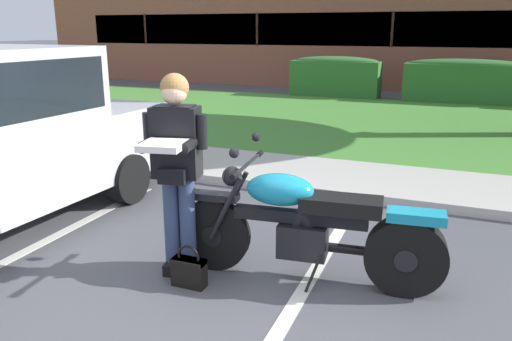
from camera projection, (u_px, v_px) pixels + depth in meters
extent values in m
plane|color=#4C4C51|center=(255.00, 325.00, 3.61)|extent=(140.00, 140.00, 0.00)
cube|color=#B7B2A8|center=(346.00, 194.00, 6.25)|extent=(60.00, 0.20, 0.12)
cube|color=#B7B2A8|center=(359.00, 178.00, 7.01)|extent=(60.00, 1.50, 0.08)
cube|color=#478433|center=(399.00, 124.00, 11.00)|extent=(60.00, 7.44, 0.06)
cube|color=silver|center=(16.00, 256.00, 4.68)|extent=(0.18, 4.40, 0.01)
cube|color=silver|center=(288.00, 315.00, 3.72)|extent=(0.18, 4.40, 0.01)
cylinder|color=black|center=(214.00, 234.00, 4.37)|extent=(0.65, 0.17, 0.64)
cylinder|color=black|center=(214.00, 234.00, 4.37)|extent=(0.19, 0.14, 0.18)
cylinder|color=black|center=(406.00, 256.00, 3.95)|extent=(0.66, 0.25, 0.64)
cylinder|color=black|center=(406.00, 256.00, 3.95)|extent=(0.20, 0.22, 0.18)
cube|color=black|center=(213.00, 196.00, 4.28)|extent=(0.45, 0.19, 0.06)
cube|color=teal|center=(416.00, 216.00, 3.85)|extent=(0.46, 0.25, 0.08)
cylinder|color=black|center=(225.00, 209.00, 4.19)|extent=(0.31, 0.08, 0.58)
cylinder|color=black|center=(231.00, 202.00, 4.34)|extent=(0.31, 0.08, 0.58)
sphere|color=black|center=(232.00, 176.00, 4.18)|extent=(0.17, 0.17, 0.17)
cylinder|color=black|center=(248.00, 164.00, 4.11)|extent=(0.11, 0.72, 0.03)
cylinder|color=black|center=(234.00, 176.00, 3.78)|extent=(0.05, 0.10, 0.04)
cylinder|color=black|center=(260.00, 154.00, 4.45)|extent=(0.05, 0.10, 0.04)
sphere|color=black|center=(234.00, 153.00, 3.80)|extent=(0.08, 0.08, 0.08)
sphere|color=black|center=(256.00, 137.00, 4.35)|extent=(0.08, 0.08, 0.08)
cube|color=black|center=(300.00, 217.00, 4.11)|extent=(1.10, 0.22, 0.10)
ellipsoid|color=teal|center=(280.00, 189.00, 4.10)|extent=(0.59, 0.38, 0.26)
cube|color=black|center=(341.00, 204.00, 3.99)|extent=(0.67, 0.35, 0.12)
cube|color=black|center=(303.00, 240.00, 4.16)|extent=(0.42, 0.28, 0.28)
cylinder|color=black|center=(299.00, 221.00, 4.12)|extent=(0.19, 0.14, 0.21)
cylinder|color=black|center=(307.00, 222.00, 4.11)|extent=(0.19, 0.14, 0.21)
cylinder|color=black|center=(349.00, 249.00, 4.22)|extent=(0.61, 0.15, 0.08)
cylinder|color=black|center=(374.00, 252.00, 4.16)|extent=(0.61, 0.15, 0.08)
cylinder|color=black|center=(313.00, 274.00, 4.03)|extent=(0.11, 0.13, 0.30)
cube|color=black|center=(189.00, 267.00, 4.36)|extent=(0.16, 0.26, 0.10)
cube|color=black|center=(173.00, 266.00, 4.39)|extent=(0.16, 0.26, 0.10)
cylinder|color=navy|center=(188.00, 225.00, 4.28)|extent=(0.14, 0.14, 0.86)
cylinder|color=navy|center=(172.00, 224.00, 4.30)|extent=(0.14, 0.14, 0.86)
cube|color=black|center=(176.00, 142.00, 4.10)|extent=(0.42, 0.29, 0.58)
cube|color=black|center=(175.00, 109.00, 4.02)|extent=(0.33, 0.26, 0.06)
sphere|color=beige|center=(174.00, 92.00, 3.99)|extent=(0.21, 0.21, 0.21)
sphere|color=olive|center=(175.00, 88.00, 3.99)|extent=(0.23, 0.23, 0.23)
cube|color=black|center=(172.00, 176.00, 4.04)|extent=(0.24, 0.14, 0.12)
cylinder|color=black|center=(189.00, 145.00, 3.91)|extent=(0.16, 0.35, 0.09)
cylinder|color=black|center=(150.00, 143.00, 3.97)|extent=(0.16, 0.35, 0.09)
cylinder|color=black|center=(201.00, 132.00, 4.01)|extent=(0.10, 0.10, 0.28)
cylinder|color=black|center=(149.00, 130.00, 4.09)|extent=(0.10, 0.10, 0.28)
cube|color=white|center=(163.00, 146.00, 3.80)|extent=(0.38, 0.38, 0.05)
cube|color=black|center=(189.00, 272.00, 4.12)|extent=(0.28, 0.12, 0.24)
cube|color=black|center=(188.00, 261.00, 4.09)|extent=(0.28, 0.13, 0.04)
torus|color=black|center=(188.00, 257.00, 4.08)|extent=(0.20, 0.02, 0.20)
cube|color=black|center=(37.00, 83.00, 5.79)|extent=(1.56, 0.29, 0.51)
cube|color=black|center=(117.00, 147.00, 7.22)|extent=(1.90, 0.16, 0.20)
cylinder|color=black|center=(20.00, 163.00, 6.77)|extent=(0.26, 0.61, 0.60)
cylinder|color=black|center=(127.00, 178.00, 6.08)|extent=(0.26, 0.61, 0.60)
cube|color=#336B2D|center=(335.00, 79.00, 15.32)|extent=(2.66, 0.90, 1.10)
ellipsoid|color=#336B2D|center=(336.00, 61.00, 15.17)|extent=(2.53, 0.84, 0.28)
cube|color=#336B2D|center=(463.00, 84.00, 14.00)|extent=(3.20, 0.90, 1.10)
ellipsoid|color=#336B2D|center=(466.00, 64.00, 13.85)|extent=(3.04, 0.84, 0.28)
cube|color=#93513D|center=(406.00, 34.00, 20.28)|extent=(27.98, 8.56, 3.66)
cube|color=#1E282D|center=(392.00, 29.00, 16.44)|extent=(23.78, 0.06, 1.10)
cube|color=#93513D|center=(145.00, 29.00, 19.89)|extent=(0.08, 0.04, 1.20)
cube|color=#93513D|center=(257.00, 29.00, 18.16)|extent=(0.08, 0.04, 1.20)
cube|color=#93513D|center=(392.00, 29.00, 16.43)|extent=(0.08, 0.04, 1.20)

